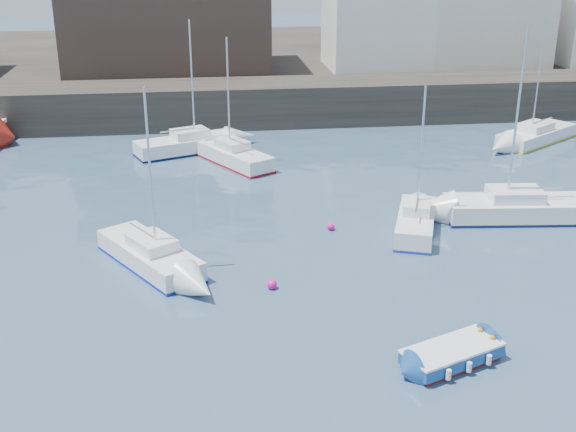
{
  "coord_description": "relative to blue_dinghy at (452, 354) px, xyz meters",
  "views": [
    {
      "loc": [
        -3.72,
        -17.83,
        13.43
      ],
      "look_at": [
        0.0,
        12.0,
        1.5
      ],
      "focal_mm": 45.0,
      "sensor_mm": 36.0,
      "label": 1
    }
  ],
  "objects": [
    {
      "name": "sailboat_c",
      "position": [
        2.05,
        11.14,
        0.17
      ],
      "size": [
        3.35,
        5.53,
        6.93
      ],
      "color": "white",
      "rests_on": "ground"
    },
    {
      "name": "blue_dinghy",
      "position": [
        0.0,
        0.0,
        0.0
      ],
      "size": [
        3.73,
        2.66,
        0.65
      ],
      "color": "maroon",
      "rests_on": "ground"
    },
    {
      "name": "sailboat_h",
      "position": [
        -8.89,
        25.87,
        0.18
      ],
      "size": [
        6.8,
        4.34,
        8.36
      ],
      "color": "white",
      "rests_on": "ground"
    },
    {
      "name": "sailboat_f",
      "position": [
        -5.91,
        22.92,
        0.17
      ],
      "size": [
        4.61,
        6.01,
        7.63
      ],
      "color": "white",
      "rests_on": "ground"
    },
    {
      "name": "sailboat_g",
      "position": [
        14.72,
        25.48,
        0.13
      ],
      "size": [
        6.87,
        5.67,
        8.65
      ],
      "color": "white",
      "rests_on": "ground"
    },
    {
      "name": "sailboat_d",
      "position": [
        7.66,
        12.11,
        0.21
      ],
      "size": [
        7.62,
        3.08,
        9.47
      ],
      "color": "white",
      "rests_on": "ground"
    },
    {
      "name": "water",
      "position": [
        -4.21,
        -1.84,
        -0.36
      ],
      "size": [
        220.0,
        220.0,
        0.0
      ],
      "primitive_type": "plane",
      "color": "#2D4760",
      "rests_on": "ground"
    },
    {
      "name": "bldg_east_d",
      "position": [
        6.79,
        39.66,
        7.0
      ],
      "size": [
        11.14,
        11.14,
        8.95
      ],
      "color": "white",
      "rests_on": "land_strip"
    },
    {
      "name": "quay_wall",
      "position": [
        -4.21,
        33.16,
        1.14
      ],
      "size": [
        90.0,
        5.0,
        3.0
      ],
      "primitive_type": "cube",
      "color": "#28231E",
      "rests_on": "ground"
    },
    {
      "name": "buoy_far",
      "position": [
        -1.92,
        11.87,
        -0.36
      ],
      "size": [
        0.36,
        0.36,
        0.36
      ],
      "primitive_type": "sphere",
      "color": "#FF0B8D",
      "rests_on": "ground"
    },
    {
      "name": "sailboat_b",
      "position": [
        -10.33,
        8.93,
        0.15
      ],
      "size": [
        4.89,
        6.17,
        7.82
      ],
      "color": "white",
      "rests_on": "ground"
    },
    {
      "name": "buoy_near",
      "position": [
        -5.37,
        6.1,
        -0.36
      ],
      "size": [
        0.41,
        0.41,
        0.41
      ],
      "primitive_type": "sphere",
      "color": "#FF0B8D",
      "rests_on": "ground"
    },
    {
      "name": "land_strip",
      "position": [
        -4.21,
        51.16,
        1.04
      ],
      "size": [
        90.0,
        32.0,
        2.8
      ],
      "primitive_type": "cube",
      "color": "#28231E",
      "rests_on": "ground"
    },
    {
      "name": "warehouse",
      "position": [
        -10.21,
        41.16,
        6.26
      ],
      "size": [
        16.4,
        10.4,
        7.6
      ],
      "color": "#3D2D26",
      "rests_on": "land_strip"
    }
  ]
}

